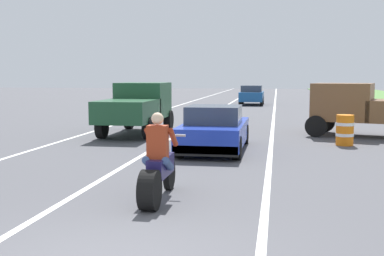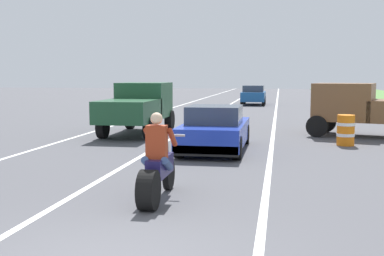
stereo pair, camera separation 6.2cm
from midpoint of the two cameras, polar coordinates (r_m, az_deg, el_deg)
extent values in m
cube|color=white|center=(26.44, -6.53, 1.11)|extent=(0.14, 120.00, 0.01)
cube|color=white|center=(25.38, 9.27, 0.87)|extent=(0.14, 120.00, 0.01)
cube|color=white|center=(25.67, 1.21, 1.00)|extent=(0.14, 120.00, 0.01)
cylinder|color=black|center=(8.46, -5.11, -7.14)|extent=(0.28, 0.69, 0.69)
cylinder|color=black|center=(9.94, -2.81, -5.33)|extent=(0.12, 0.63, 0.63)
cube|color=#1E194C|center=(9.19, -3.81, -4.39)|extent=(0.28, 1.10, 0.36)
cylinder|color=#B2B2B7|center=(9.80, -2.92, -3.32)|extent=(0.08, 0.36, 0.73)
cylinder|color=#A5A5AA|center=(9.72, -2.96, -0.83)|extent=(0.70, 0.05, 0.05)
cube|color=#993319|center=(8.90, -4.17, -1.61)|extent=(0.36, 0.24, 0.60)
sphere|color=beige|center=(8.85, -4.20, 1.08)|extent=(0.22, 0.22, 0.22)
cylinder|color=#384C7A|center=(9.03, -5.22, -4.08)|extent=(0.14, 0.47, 0.32)
cylinder|color=#993319|center=(9.23, -5.05, -1.03)|extent=(0.10, 0.51, 0.40)
cylinder|color=#384C7A|center=(8.95, -2.99, -4.16)|extent=(0.14, 0.47, 0.32)
cylinder|color=#993319|center=(9.13, -2.38, -1.09)|extent=(0.10, 0.51, 0.40)
cube|color=#1E38B2|center=(15.12, 2.53, -0.57)|extent=(1.80, 4.30, 0.64)
cube|color=#333D4C|center=(14.87, 2.45, 1.56)|extent=(1.56, 1.70, 0.52)
cube|color=black|center=(13.14, 1.40, -2.63)|extent=(1.76, 0.20, 0.28)
cylinder|color=black|center=(16.83, 0.51, -0.60)|extent=(0.24, 0.64, 0.64)
cylinder|color=black|center=(16.65, 5.96, -0.70)|extent=(0.24, 0.64, 0.64)
cylinder|color=black|center=(13.71, -1.64, -2.13)|extent=(0.24, 0.64, 0.64)
cylinder|color=black|center=(13.49, 5.05, -2.29)|extent=(0.24, 0.64, 0.64)
cube|color=#1E4C2D|center=(20.33, -5.70, 3.24)|extent=(1.90, 2.10, 1.40)
cube|color=#333D4C|center=(20.66, -5.45, 4.36)|extent=(1.67, 0.29, 0.57)
cube|color=#1E4C2D|center=(18.20, -7.58, 1.94)|extent=(1.90, 2.70, 0.80)
cylinder|color=black|center=(21.40, -7.35, 1.00)|extent=(0.28, 0.80, 0.80)
cylinder|color=black|center=(20.96, -2.80, 0.94)|extent=(0.28, 0.80, 0.80)
cylinder|color=black|center=(18.24, -10.44, 0.08)|extent=(0.28, 0.80, 0.80)
cylinder|color=black|center=(17.72, -5.15, -0.02)|extent=(0.28, 0.80, 0.80)
cube|color=brown|center=(19.57, 16.86, 2.90)|extent=(2.52, 2.38, 1.40)
cube|color=#333D4C|center=(19.60, 15.88, 4.06)|extent=(0.71, 1.69, 0.57)
cylinder|color=black|center=(18.90, 14.01, 0.20)|extent=(0.85, 0.48, 0.80)
cylinder|color=black|center=(20.61, 14.92, 0.65)|extent=(0.85, 0.48, 0.80)
cylinder|color=orange|center=(16.87, 17.07, -0.24)|extent=(0.56, 0.56, 1.00)
cylinder|color=white|center=(16.85, 17.09, 0.44)|extent=(0.58, 0.58, 0.10)
cylinder|color=white|center=(16.89, 17.06, -0.74)|extent=(0.58, 0.58, 0.10)
cylinder|color=orange|center=(21.70, 14.46, 1.19)|extent=(0.56, 0.56, 1.00)
cylinder|color=white|center=(21.68, 14.47, 1.72)|extent=(0.58, 0.58, 0.10)
cylinder|color=white|center=(21.71, 14.45, 0.80)|extent=(0.58, 0.58, 0.10)
cube|color=#194C8C|center=(38.80, 6.84, 3.64)|extent=(1.76, 4.00, 0.70)
cube|color=#333D4C|center=(38.58, 6.84, 4.52)|extent=(1.56, 2.00, 0.50)
cylinder|color=black|center=(40.26, 5.80, 3.24)|extent=(0.20, 0.60, 0.60)
cylinder|color=black|center=(40.18, 8.08, 3.21)|extent=(0.20, 0.60, 0.60)
cylinder|color=black|center=(37.47, 5.50, 3.03)|extent=(0.20, 0.60, 0.60)
cylinder|color=black|center=(37.38, 7.95, 3.00)|extent=(0.20, 0.60, 0.60)
camera|label=1|loc=(0.03, -90.15, -0.02)|focal=46.35mm
camera|label=2|loc=(0.03, 89.85, 0.02)|focal=46.35mm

